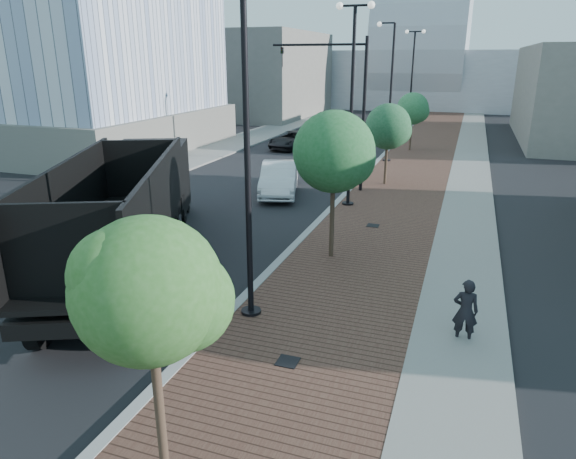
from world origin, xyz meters
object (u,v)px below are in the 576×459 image
(dark_car_mid, at_px, (292,140))
(pedestrian, at_px, (465,311))
(white_sedan, at_px, (279,179))
(dump_truck, at_px, (140,203))

(dark_car_mid, distance_m, pedestrian, 30.04)
(pedestrian, bearing_deg, white_sedan, -55.22)
(pedestrian, bearing_deg, dump_truck, -19.08)
(white_sedan, bearing_deg, dark_car_mid, 89.94)
(white_sedan, height_order, pedestrian, pedestrian)
(dump_truck, xyz_separation_m, pedestrian, (12.02, -3.52, -0.80))
(white_sedan, bearing_deg, pedestrian, -68.82)
(dump_truck, bearing_deg, dark_car_mid, 70.11)
(white_sedan, height_order, dark_car_mid, white_sedan)
(dark_car_mid, bearing_deg, dump_truck, -75.99)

